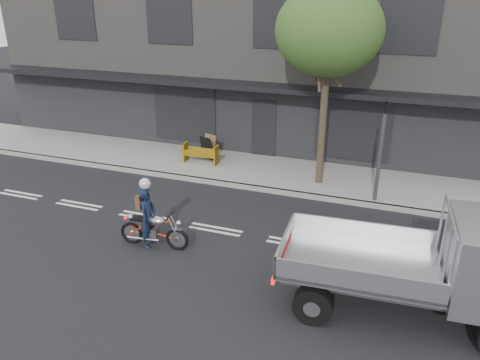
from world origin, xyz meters
name	(u,v)px	position (x,y,z in m)	size (l,w,h in m)	color
ground	(216,229)	(0.00, 0.00, 0.00)	(80.00, 80.00, 0.00)	black
sidewalk	(263,171)	(0.00, 4.70, 0.07)	(32.00, 3.20, 0.15)	gray
kerb	(250,187)	(0.00, 3.10, 0.07)	(32.00, 0.20, 0.15)	gray
building_main	(307,45)	(0.00, 11.30, 4.00)	(26.00, 10.00, 8.00)	slate
street_tree	(329,31)	(2.20, 4.20, 5.28)	(3.40, 3.40, 6.74)	#382B21
traffic_light_pole	(380,156)	(4.20, 3.35, 1.65)	(0.12, 0.12, 3.50)	#2D2D30
motorcycle	(154,229)	(-1.20, -1.43, 0.53)	(1.99, 0.58, 1.03)	black
rider	(148,217)	(-1.35, -1.43, 0.85)	(0.62, 0.41, 1.70)	black
flatbed_ute	(472,264)	(6.44, -1.91, 1.40)	(5.41, 2.47, 2.45)	black
construction_barrier	(199,155)	(-2.53, 4.38, 0.54)	(1.40, 0.56, 0.78)	yellow
sandwich_board	(207,148)	(-2.47, 5.01, 0.62)	(0.59, 0.40, 0.94)	black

